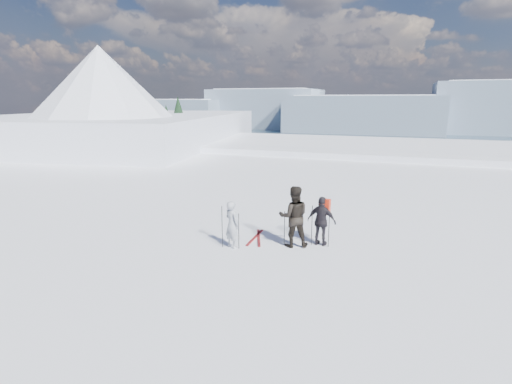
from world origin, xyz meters
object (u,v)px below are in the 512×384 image
skier_dark (294,217)px  skier_pack (322,221)px  skier_grey (232,224)px  skis_loose (257,238)px

skier_dark → skier_pack: skier_dark is taller
skier_dark → skier_pack: (0.83, 0.39, -0.18)m
skier_grey → skier_pack: 2.90m
skier_grey → skier_dark: bearing=-129.6°
skier_pack → skier_dark: bearing=33.5°
skier_grey → skier_pack: skier_pack is taller
skis_loose → skier_grey: bearing=-112.7°
skier_dark → skis_loose: bearing=-32.6°
skier_dark → skier_pack: bearing=-174.6°
skier_grey → skier_dark: (1.82, 0.78, 0.23)m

